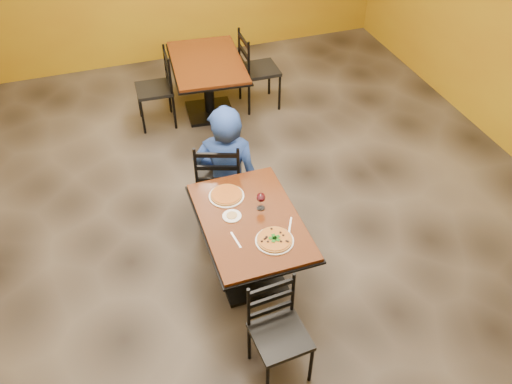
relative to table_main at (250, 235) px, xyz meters
name	(u,v)px	position (x,y,z in m)	size (l,w,h in m)	color
floor	(235,240)	(0.00, 0.50, -0.56)	(7.00, 8.00, 0.01)	black
table_main	(250,235)	(0.00, 0.00, 0.00)	(0.83, 1.23, 0.75)	#5B290E
table_second	(208,75)	(0.37, 2.81, 0.00)	(0.99, 1.37, 0.75)	#5B290E
chair_main_near	(280,337)	(-0.09, -0.95, -0.12)	(0.40, 0.40, 0.87)	black
chair_main_far	(220,176)	(-0.01, 0.93, -0.07)	(0.44, 0.44, 0.97)	black
chair_second_left	(154,90)	(-0.31, 2.81, -0.08)	(0.43, 0.43, 0.95)	black
chair_second_right	(260,70)	(1.06, 2.81, -0.05)	(0.46, 0.46, 1.01)	black
diner	(226,164)	(0.05, 0.89, 0.10)	(0.64, 0.42, 1.30)	navy
plate_main	(275,241)	(0.10, -0.30, 0.20)	(0.31, 0.31, 0.01)	white
pizza_main	(275,239)	(0.10, -0.30, 0.21)	(0.28, 0.28, 0.02)	maroon
plate_far	(227,196)	(-0.11, 0.33, 0.20)	(0.31, 0.31, 0.01)	white
pizza_far	(226,195)	(-0.11, 0.33, 0.21)	(0.28, 0.28, 0.02)	orange
side_plate	(232,216)	(-0.14, 0.08, 0.20)	(0.16, 0.16, 0.01)	white
dip	(232,215)	(-0.14, 0.08, 0.21)	(0.09, 0.09, 0.01)	tan
wine_glass	(261,200)	(0.13, 0.10, 0.28)	(0.08, 0.08, 0.18)	white
fork	(236,240)	(-0.18, -0.19, 0.20)	(0.01, 0.19, 0.00)	silver
knife	(290,226)	(0.28, -0.18, 0.20)	(0.01, 0.21, 0.00)	silver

